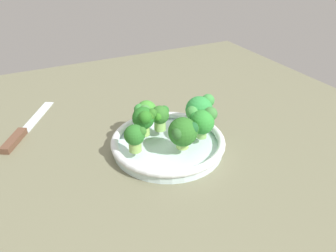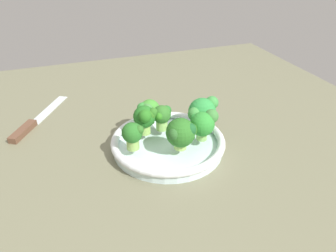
# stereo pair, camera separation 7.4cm
# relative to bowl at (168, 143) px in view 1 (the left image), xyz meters

# --- Properties ---
(ground_plane) EXTENTS (1.30, 1.30, 0.03)m
(ground_plane) POSITION_rel_bowl_xyz_m (-0.01, 0.03, -0.03)
(ground_plane) COLOR #6D6C52
(bowl) EXTENTS (0.26, 0.26, 0.03)m
(bowl) POSITION_rel_bowl_xyz_m (0.00, 0.00, 0.00)
(bowl) COLOR silver
(bowl) RESTS_ON ground_plane
(broccoli_floret_0) EXTENTS (0.07, 0.06, 0.07)m
(broccoli_floret_0) POSITION_rel_bowl_xyz_m (0.07, -0.03, 0.06)
(broccoli_floret_0) COLOR #8EC667
(broccoli_floret_0) RESTS_ON bowl
(broccoli_floret_1) EXTENTS (0.05, 0.06, 0.07)m
(broccoli_floret_1) POSITION_rel_bowl_xyz_m (-0.04, 0.03, 0.06)
(broccoli_floret_1) COLOR #9DCA61
(broccoli_floret_1) RESTS_ON bowl
(broccoli_floret_2) EXTENTS (0.07, 0.06, 0.07)m
(broccoli_floret_2) POSITION_rel_bowl_xyz_m (0.01, -0.05, 0.05)
(broccoli_floret_2) COLOR #9FCB61
(broccoli_floret_2) RESTS_ON bowl
(broccoli_floret_3) EXTENTS (0.05, 0.04, 0.06)m
(broccoli_floret_3) POSITION_rel_bowl_xyz_m (-0.08, -0.02, 0.05)
(broccoli_floret_3) COLOR #89B054
(broccoli_floret_3) RESTS_ON bowl
(broccoli_floret_4) EXTENTS (0.08, 0.07, 0.07)m
(broccoli_floret_4) POSITION_rel_bowl_xyz_m (0.09, 0.02, 0.06)
(broccoli_floret_4) COLOR #9AD96E
(broccoli_floret_4) RESTS_ON bowl
(broccoli_floret_5) EXTENTS (0.05, 0.04, 0.06)m
(broccoli_floret_5) POSITION_rel_bowl_xyz_m (-0.00, 0.04, 0.05)
(broccoli_floret_5) COLOR #9BCD6A
(broccoli_floret_5) RESTS_ON bowl
(broccoli_floret_6) EXTENTS (0.06, 0.06, 0.06)m
(broccoli_floret_6) POSITION_rel_bowl_xyz_m (-0.02, 0.08, 0.05)
(broccoli_floret_6) COLOR #9AD372
(broccoli_floret_6) RESTS_ON bowl
(knife) EXTENTS (0.16, 0.24, 0.01)m
(knife) POSITION_rel_bowl_xyz_m (-0.30, 0.23, -0.01)
(knife) COLOR silver
(knife) RESTS_ON ground_plane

